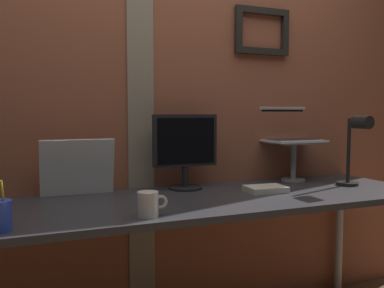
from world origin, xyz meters
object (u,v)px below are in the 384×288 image
at_px(desk_lamp, 356,143).
at_px(coffee_mug, 149,204).
at_px(whiteboard_panel, 78,168).
at_px(laptop, 287,132).
at_px(monitor, 185,146).

relative_size(desk_lamp, coffee_mug, 3.18).
relative_size(whiteboard_panel, desk_lamp, 0.90).
distance_m(laptop, whiteboard_panel, 1.25).
relative_size(whiteboard_panel, coffee_mug, 2.88).
distance_m(monitor, laptop, 0.70).
bearing_deg(monitor, desk_lamp, -17.93).
bearing_deg(laptop, monitor, -174.01).
distance_m(laptop, coffee_mug, 1.20).
bearing_deg(monitor, coffee_mug, -125.04).
relative_size(laptop, desk_lamp, 0.85).
relative_size(monitor, whiteboard_panel, 1.13).
distance_m(monitor, coffee_mug, 0.62).
bearing_deg(monitor, laptop, 5.99).
height_order(whiteboard_panel, desk_lamp, desk_lamp).
bearing_deg(whiteboard_panel, monitor, -3.45).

